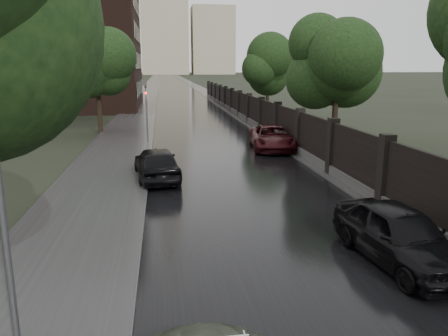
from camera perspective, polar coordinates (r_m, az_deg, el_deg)
road at (r=194.38m, az=-7.23°, el=11.51°), size 8.00×420.00×0.02m
sidewalk_left at (r=194.37m, az=-9.03°, el=11.47°), size 4.00×420.00×0.16m
verge_right at (r=194.55m, az=-5.58°, el=11.56°), size 3.00×420.00×0.08m
fence_right at (r=37.36m, az=4.20°, el=6.89°), size 0.45×75.72×2.70m
tree_left_far at (r=34.61m, az=-16.32°, el=12.94°), size 4.25×4.25×7.39m
tree_right_b at (r=28.41m, az=14.60°, el=12.53°), size 4.08×4.08×7.01m
tree_right_c at (r=45.58m, az=5.78°, el=12.93°), size 4.08×4.08×7.01m
lamp_post at (r=6.59m, az=-26.57°, el=-9.24°), size 0.25×0.12×5.11m
traffic_light at (r=29.41m, az=-10.10°, el=7.77°), size 0.16×0.32×4.00m
brick_building at (r=58.39m, az=-23.71°, el=16.93°), size 24.00×18.00×20.00m
stalinist_tower at (r=306.13m, az=-7.83°, el=19.23°), size 92.00×30.00×159.00m
hatchback_left at (r=19.90m, az=-8.79°, el=0.60°), size 2.36×4.72×1.54m
car_right_near at (r=12.32m, az=21.95°, el=-8.09°), size 2.27×4.69×1.54m
car_right_far at (r=27.22m, az=6.27°, el=3.97°), size 3.02×5.58×1.48m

